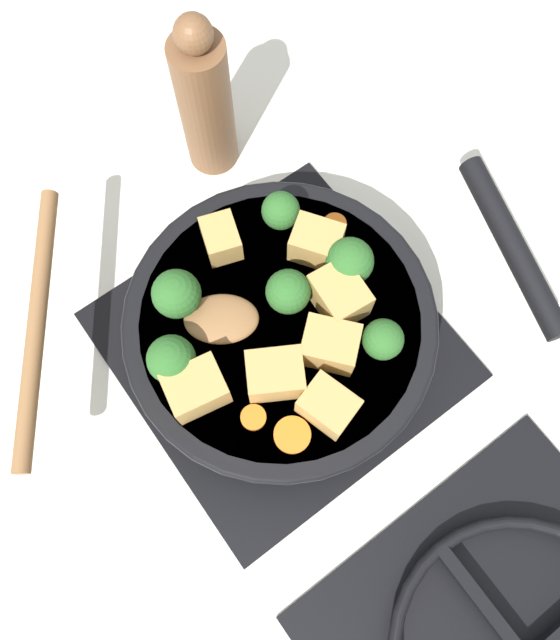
{
  "coord_description": "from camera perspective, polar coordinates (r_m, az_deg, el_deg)",
  "views": [
    {
      "loc": [
        0.11,
        0.15,
        0.62
      ],
      "look_at": [
        0.0,
        0.0,
        0.08
      ],
      "focal_mm": 35.0,
      "sensor_mm": 36.0,
      "label": 1
    }
  ],
  "objects": [
    {
      "name": "ground_plane",
      "position": [
        0.65,
        -0.0,
        -2.32
      ],
      "size": [
        2.4,
        2.4,
        0.0
      ],
      "primitive_type": "plane",
      "color": "silver"
    },
    {
      "name": "front_burner_grate",
      "position": [
        0.64,
        -0.0,
        -2.02
      ],
      "size": [
        0.31,
        0.31,
        0.03
      ],
      "color": "black",
      "rests_on": "ground_plane"
    },
    {
      "name": "skillet_pan",
      "position": [
        0.59,
        0.29,
        -0.66
      ],
      "size": [
        0.42,
        0.31,
        0.06
      ],
      "color": "black",
      "rests_on": "front_burner_grate"
    },
    {
      "name": "wooden_spoon",
      "position": [
        0.58,
        -15.17,
        -0.13
      ],
      "size": [
        0.26,
        0.25,
        0.02
      ],
      "color": "olive",
      "rests_on": "skillet_pan"
    },
    {
      "name": "tofu_cube_center_large",
      "position": [
        0.59,
        -5.09,
        7.62
      ],
      "size": [
        0.04,
        0.05,
        0.03
      ],
      "primitive_type": "cube",
      "rotation": [
        0.0,
        0.0,
        1.25
      ],
      "color": "tan",
      "rests_on": "skillet_pan"
    },
    {
      "name": "tofu_cube_near_handle",
      "position": [
        0.53,
        -0.44,
        -5.02
      ],
      "size": [
        0.06,
        0.06,
        0.04
      ],
      "primitive_type": "cube",
      "rotation": [
        0.0,
        0.0,
        5.76
      ],
      "color": "tan",
      "rests_on": "skillet_pan"
    },
    {
      "name": "tofu_cube_east_chunk",
      "position": [
        0.53,
        4.43,
        -7.85
      ],
      "size": [
        0.05,
        0.05,
        0.04
      ],
      "primitive_type": "cube",
      "rotation": [
        0.0,
        0.0,
        5.0
      ],
      "color": "tan",
      "rests_on": "skillet_pan"
    },
    {
      "name": "tofu_cube_west_chunk",
      "position": [
        0.56,
        5.42,
        2.26
      ],
      "size": [
        0.04,
        0.05,
        0.04
      ],
      "primitive_type": "cube",
      "rotation": [
        0.0,
        0.0,
        4.62
      ],
      "color": "tan",
      "rests_on": "skillet_pan"
    },
    {
      "name": "tofu_cube_back_piece",
      "position": [
        0.54,
        -7.67,
        -6.25
      ],
      "size": [
        0.05,
        0.05,
        0.04
      ],
      "primitive_type": "cube",
      "rotation": [
        0.0,
        0.0,
        6.1
      ],
      "color": "tan",
      "rests_on": "skillet_pan"
    },
    {
      "name": "tofu_cube_front_piece",
      "position": [
        0.58,
        3.33,
        7.09
      ],
      "size": [
        0.05,
        0.06,
        0.04
      ],
      "primitive_type": "cube",
      "rotation": [
        0.0,
        0.0,
        2.18
      ],
      "color": "tan",
      "rests_on": "skillet_pan"
    },
    {
      "name": "tofu_cube_mid_small",
      "position": [
        0.54,
        4.58,
        -2.31
      ],
      "size": [
        0.06,
        0.06,
        0.04
      ],
      "primitive_type": "cube",
      "rotation": [
        0.0,
        0.0,
        5.41
      ],
      "color": "tan",
      "rests_on": "skillet_pan"
    },
    {
      "name": "broccoli_floret_near_spoon",
      "position": [
        0.54,
        9.39,
        -1.78
      ],
      "size": [
        0.04,
        0.04,
        0.04
      ],
      "color": "#709956",
      "rests_on": "skillet_pan"
    },
    {
      "name": "broccoli_floret_center_top",
      "position": [
        0.54,
        -9.91,
        -3.56
      ],
      "size": [
        0.04,
        0.04,
        0.05
      ],
      "color": "#709956",
      "rests_on": "skillet_pan"
    },
    {
      "name": "broccoli_floret_east_rim",
      "position": [
        0.55,
        0.75,
        2.6
      ],
      "size": [
        0.04,
        0.04,
        0.05
      ],
      "color": "#709956",
      "rests_on": "skillet_pan"
    },
    {
      "name": "broccoli_floret_west_rim",
      "position": [
        0.59,
        0.06,
        9.94
      ],
      "size": [
        0.04,
        0.04,
        0.04
      ],
      "color": "#709956",
      "rests_on": "skillet_pan"
    },
    {
      "name": "broccoli_floret_north_edge",
      "position": [
        0.56,
        6.25,
        5.5
      ],
      "size": [
        0.04,
        0.04,
        0.05
      ],
      "color": "#709956",
      "rests_on": "skillet_pan"
    },
    {
      "name": "broccoli_floret_south_cluster",
      "position": [
        0.55,
        -9.44,
        2.36
      ],
      "size": [
        0.04,
        0.04,
        0.05
      ],
      "color": "#709956",
      "rests_on": "skillet_pan"
    },
    {
      "name": "carrot_slice_orange_thin",
      "position": [
        0.54,
        1.13,
        -10.45
      ],
      "size": [
        0.03,
        0.03,
        0.01
      ],
      "primitive_type": "cylinder",
      "color": "orange",
      "rests_on": "skillet_pan"
    },
    {
      "name": "carrot_slice_near_center",
      "position": [
        0.54,
        -2.44,
        -8.89
      ],
      "size": [
        0.02,
        0.02,
        0.01
      ],
      "primitive_type": "cylinder",
      "color": "orange",
      "rests_on": "skillet_pan"
    },
    {
      "name": "carrot_slice_edge_slice",
      "position": [
        0.61,
        5.03,
        8.74
      ],
      "size": [
        0.02,
        0.02,
        0.01
      ],
      "primitive_type": "cylinder",
      "color": "orange",
      "rests_on": "skillet_pan"
    },
    {
      "name": "pepper_mill",
      "position": [
        0.67,
        -6.87,
        19.19
      ],
      "size": [
        0.06,
        0.06,
        0.2
      ],
      "color": "brown",
      "rests_on": "ground_plane"
    }
  ]
}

